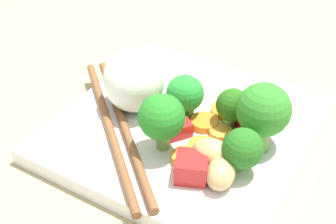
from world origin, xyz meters
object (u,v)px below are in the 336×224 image
object	(u,v)px
square_plate	(185,129)
carrot_slice_5	(203,147)
rice_mound	(132,82)
chopstick_pair	(116,125)
broccoli_floret_0	(232,106)

from	to	relation	value
square_plate	carrot_slice_5	world-z (taller)	carrot_slice_5
rice_mound	carrot_slice_5	bearing A→B (deg)	-104.77
rice_mound	chopstick_pair	world-z (taller)	rice_mound
rice_mound	chopstick_pair	size ratio (longest dim) A/B	0.37
square_plate	rice_mound	bearing A→B (deg)	93.50
chopstick_pair	carrot_slice_5	bearing A→B (deg)	52.76
square_plate	broccoli_floret_0	world-z (taller)	broccoli_floret_0
rice_mound	broccoli_floret_0	size ratio (longest dim) A/B	1.61
carrot_slice_5	chopstick_pair	distance (cm)	9.20
square_plate	carrot_slice_5	size ratio (longest dim) A/B	8.46
carrot_slice_5	broccoli_floret_0	bearing A→B (deg)	-10.97
rice_mound	chopstick_pair	xyz separation A→B (cm)	(-3.88, -0.45, -2.90)
broccoli_floret_0	carrot_slice_5	bearing A→B (deg)	169.03
rice_mound	chopstick_pair	bearing A→B (deg)	-173.34
carrot_slice_5	rice_mound	bearing A→B (deg)	75.23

